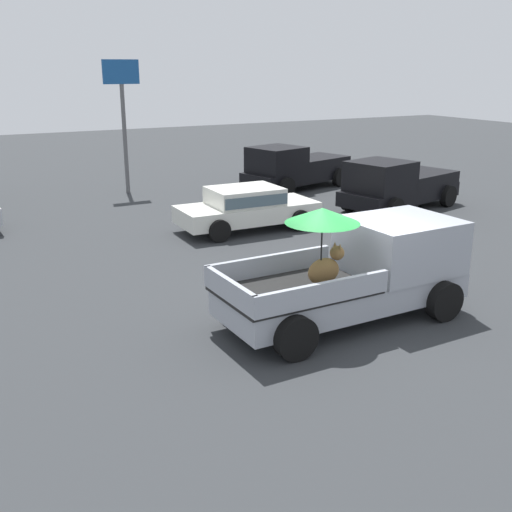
{
  "coord_description": "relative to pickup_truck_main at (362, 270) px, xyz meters",
  "views": [
    {
      "loc": [
        -6.87,
        -9.16,
        4.84
      ],
      "look_at": [
        -1.16,
        1.48,
        1.1
      ],
      "focal_mm": 43.07,
      "sensor_mm": 36.0,
      "label": 1
    }
  ],
  "objects": [
    {
      "name": "ground_plane",
      "position": [
        -0.45,
        -0.0,
        -0.99
      ],
      "size": [
        80.0,
        80.0,
        0.0
      ],
      "primitive_type": "plane",
      "color": "#2D3033"
    },
    {
      "name": "pickup_truck_main",
      "position": [
        0.0,
        0.0,
        0.0
      ],
      "size": [
        5.09,
        2.33,
        2.38
      ],
      "rotation": [
        0.0,
        0.0,
        0.02
      ],
      "color": "black",
      "rests_on": "ground"
    },
    {
      "name": "pickup_truck_red",
      "position": [
        7.05,
        7.17,
        -0.11
      ],
      "size": [
        5.09,
        3.03,
        1.8
      ],
      "rotation": [
        0.0,
        0.0,
        3.38
      ],
      "color": "black",
      "rests_on": "ground"
    },
    {
      "name": "pickup_truck_far",
      "position": [
        5.88,
        12.15,
        -0.11
      ],
      "size": [
        5.1,
        3.1,
        1.8
      ],
      "rotation": [
        0.0,
        0.0,
        3.4
      ],
      "color": "black",
      "rests_on": "ground"
    },
    {
      "name": "parked_sedan_far",
      "position": [
        1.12,
        7.18,
        -0.25
      ],
      "size": [
        4.33,
        2.03,
        1.33
      ],
      "rotation": [
        0.0,
        0.0,
        -0.02
      ],
      "color": "black",
      "rests_on": "ground"
    },
    {
      "name": "motel_sign",
      "position": [
        -0.35,
        14.66,
        2.6
      ],
      "size": [
        1.4,
        0.16,
        5.09
      ],
      "color": "#59595B",
      "rests_on": "ground"
    }
  ]
}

